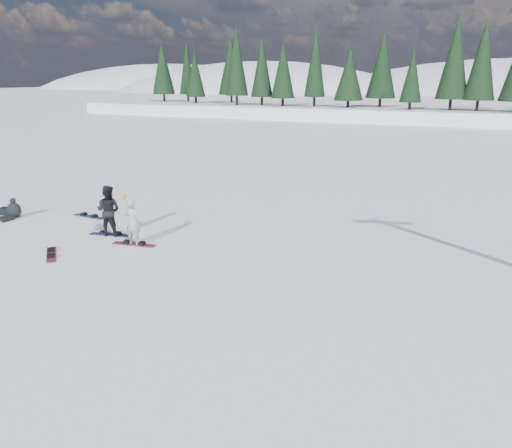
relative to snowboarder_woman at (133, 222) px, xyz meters
The scene contains 10 objects.
ground 1.14m from the snowboarder_woman, 161.86° to the right, with size 420.00×420.00×0.00m, color white.
alpine_backdrop 189.90m from the snowboarder_woman, 93.79° to the left, with size 412.50×227.00×53.20m.
snowboarder_woman is the anchor object (origin of this frame).
snowboarder_man 1.52m from the snowboarder_woman, 160.04° to the left, with size 0.87×0.67×1.78m, color black.
seated_rider 6.41m from the snowboarder_woman, behind, with size 0.67×1.01×0.81m.
gear_bag 7.15m from the snowboarder_woman, behind, with size 0.45×0.30×0.30m, color black.
snowboard_woman 0.79m from the snowboarder_woman, 30.96° to the left, with size 1.50×0.28×0.03m, color #962045.
snowboard_man 1.71m from the snowboarder_woman, 160.04° to the left, with size 1.50×0.28×0.03m, color navy.
snowboard_loose_b 2.67m from the snowboarder_woman, 132.85° to the right, with size 1.50×0.28×0.03m, color #94204C.
snowboard_loose_c 4.38m from the snowboarder_woman, 151.61° to the left, with size 1.50×0.28×0.03m, color navy.
Camera 1 is at (10.93, -12.27, 5.34)m, focal length 35.00 mm.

